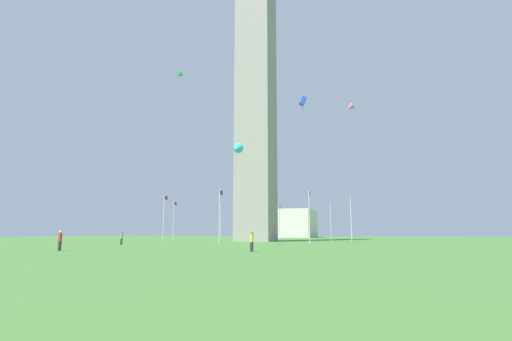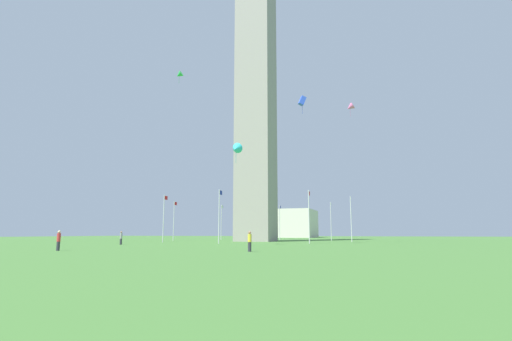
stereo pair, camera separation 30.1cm
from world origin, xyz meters
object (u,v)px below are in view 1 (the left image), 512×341
(flagpole_s, at_px, (220,214))
(person_gray_shirt, at_px, (122,238))
(obelisk_monument, at_px, (256,86))
(flagpole_w, at_px, (351,217))
(flagpole_se, at_px, (164,216))
(kite_green_delta, at_px, (179,75))
(kite_pink_delta, at_px, (350,107))
(flagpole_ne, at_px, (221,221))
(person_yellow_shirt, at_px, (252,241))
(flagpole_n, at_px, (279,221))
(kite_blue_box, at_px, (303,101))
(flagpole_nw, at_px, (331,219))
(flagpole_e, at_px, (174,219))
(flagpole_sw, at_px, (309,214))
(distant_building, at_px, (297,224))
(kite_cyan_delta, at_px, (237,149))
(person_red_shirt, at_px, (60,241))

(flagpole_s, distance_m, person_gray_shirt, 14.06)
(obelisk_monument, height_order, flagpole_w, obelisk_monument)
(flagpole_se, xyz_separation_m, kite_green_delta, (1.32, -1.35, 25.69))
(person_gray_shirt, distance_m, kite_green_delta, 32.80)
(flagpole_s, bearing_deg, kite_pink_delta, -52.75)
(flagpole_ne, xyz_separation_m, flagpole_w, (-12.47, -30.10, 0.00))
(flagpole_se, bearing_deg, flagpole_w, -67.50)
(obelisk_monument, height_order, person_yellow_shirt, obelisk_monument)
(obelisk_monument, relative_size, kite_green_delta, 25.85)
(flagpole_n, xyz_separation_m, flagpole_w, (-17.63, -17.63, 0.00))
(obelisk_monument, bearing_deg, kite_blue_box, -143.86)
(flagpole_s, relative_size, flagpole_nw, 1.00)
(flagpole_nw, xyz_separation_m, kite_blue_box, (-29.98, -0.28, 16.10))
(person_yellow_shirt, bearing_deg, flagpole_ne, -11.37)
(flagpole_ne, xyz_separation_m, flagpole_e, (-12.47, 5.16, 0.00))
(flagpole_sw, bearing_deg, distant_building, 13.34)
(flagpole_e, bearing_deg, flagpole_w, -90.00)
(flagpole_ne, xyz_separation_m, kite_cyan_delta, (-36.66, -17.58, 8.15))
(person_yellow_shirt, xyz_separation_m, kite_pink_delta, (36.21, -6.02, 22.43))
(flagpole_e, bearing_deg, flagpole_s, -135.00)
(flagpole_s, xyz_separation_m, person_red_shirt, (-25.79, 4.30, -3.51))
(flagpole_s, xyz_separation_m, flagpole_sw, (5.16, -12.47, 0.00))
(flagpole_nw, distance_m, kite_green_delta, 42.12)
(flagpole_e, bearing_deg, kite_cyan_delta, -136.77)
(kite_pink_delta, bearing_deg, distant_building, 19.39)
(flagpole_ne, xyz_separation_m, person_red_shirt, (-55.89, -8.16, -3.51))
(obelisk_monument, xyz_separation_m, person_red_shirt, (-43.36, 4.30, -29.86))
(flagpole_ne, xyz_separation_m, kite_pink_delta, (-16.07, -30.92, 18.88))
(distant_building, bearing_deg, flagpole_s, -175.72)
(flagpole_n, xyz_separation_m, flagpole_s, (-35.26, 0.00, 0.00))
(flagpole_n, bearing_deg, flagpole_sw, -157.50)
(flagpole_se, relative_size, flagpole_w, 1.00)
(flagpole_nw, relative_size, person_red_shirt, 4.51)
(kite_green_delta, bearing_deg, flagpole_sw, -93.21)
(flagpole_sw, bearing_deg, person_gray_shirt, 120.52)
(flagpole_w, bearing_deg, distant_building, 19.73)
(flagpole_e, distance_m, distant_building, 67.70)
(person_gray_shirt, xyz_separation_m, distant_building, (92.85, -4.35, 3.95))
(flagpole_e, relative_size, flagpole_s, 1.00)
(kite_green_delta, bearing_deg, flagpole_n, -21.13)
(person_yellow_shirt, xyz_separation_m, kite_green_delta, (28.67, 23.55, 29.24))
(obelisk_monument, height_order, flagpole_se, obelisk_monument)
(flagpole_n, height_order, flagpole_nw, same)
(person_red_shirt, bearing_deg, kite_cyan_delta, -22.04)
(flagpole_n, relative_size, flagpole_ne, 1.00)
(flagpole_ne, bearing_deg, kite_green_delta, -176.73)
(flagpole_e, height_order, person_yellow_shirt, flagpole_e)
(flagpole_s, xyz_separation_m, flagpole_w, (17.63, -17.63, 0.00))
(kite_blue_box, relative_size, distant_building, 0.14)
(flagpole_nw, xyz_separation_m, kite_pink_delta, (-16.07, -5.99, 18.88))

